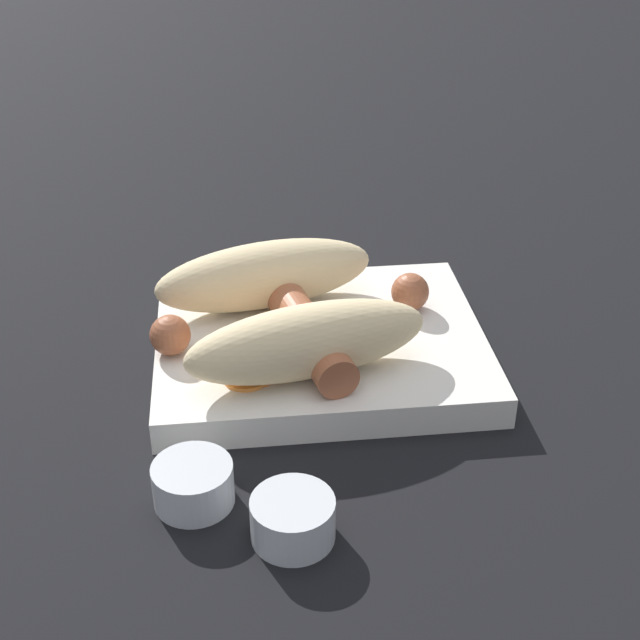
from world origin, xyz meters
The scene contains 7 objects.
ground_plane centered at (0.00, 0.00, 0.00)m, with size 3.00×3.00×0.00m, color black.
food_tray centered at (0.00, 0.00, 0.01)m, with size 0.22×0.18×0.02m.
bread_roll centered at (0.02, 0.00, 0.05)m, with size 0.19×0.17×0.05m.
sausage centered at (0.02, -0.01, 0.04)m, with size 0.20×0.18×0.03m.
pickled_veggies centered at (0.04, 0.04, 0.02)m, with size 0.06×0.05×0.00m.
condiment_cup_near centered at (0.09, 0.14, 0.01)m, with size 0.05×0.05×0.02m.
condiment_cup_far centered at (0.03, 0.17, 0.01)m, with size 0.05×0.05×0.02m.
Camera 1 is at (0.06, 0.52, 0.35)m, focal length 50.00 mm.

